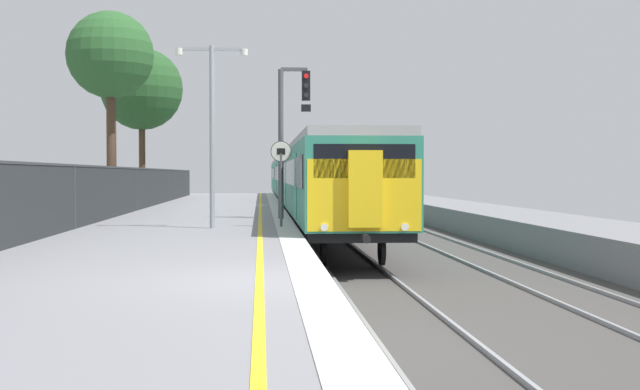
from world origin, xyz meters
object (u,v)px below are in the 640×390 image
signal_gantry (289,125)px  background_tree_centre (113,61)px  platform_lamp_mid (212,119)px  background_tree_right (112,57)px  commuter_train_at_platform (301,178)px  background_tree_left (143,91)px  speed_limit_sign (281,172)px

signal_gantry → background_tree_centre: background_tree_centre is taller
background_tree_centre → platform_lamp_mid: bearing=-71.2°
background_tree_right → background_tree_centre: bearing=99.3°
commuter_train_at_platform → background_tree_right: bearing=-115.0°
commuter_train_at_platform → background_tree_left: (-9.25, -0.93, 5.05)m
commuter_train_at_platform → platform_lamp_mid: platform_lamp_mid is taller
commuter_train_at_platform → signal_gantry: (-1.48, -22.35, 1.92)m
platform_lamp_mid → background_tree_centre: background_tree_centre is taller
commuter_train_at_platform → background_tree_centre: 15.54m
signal_gantry → background_tree_centre: 13.98m
signal_gantry → background_tree_centre: bearing=124.9°
signal_gantry → speed_limit_sign: bearing=-94.8°
background_tree_centre → background_tree_right: 6.40m
commuter_train_at_platform → background_tree_right: (-8.18, -17.54, 4.77)m
signal_gantry → background_tree_right: bearing=144.4°
speed_limit_sign → background_tree_centre: bearing=115.4°
commuter_train_at_platform → signal_gantry: signal_gantry is taller
signal_gantry → background_tree_right: (-6.71, 4.81, 2.85)m
background_tree_centre → background_tree_right: background_tree_centre is taller
signal_gantry → platform_lamp_mid: 5.37m
background_tree_centre → signal_gantry: bearing=-55.1°
signal_gantry → background_tree_left: (-7.77, 21.42, 3.13)m
signal_gantry → background_tree_left: background_tree_left is taller
speed_limit_sign → background_tree_left: 27.29m
commuter_train_at_platform → speed_limit_sign: (-1.85, -26.77, 0.31)m
speed_limit_sign → platform_lamp_mid: bearing=-167.5°
signal_gantry → commuter_train_at_platform: bearing=86.2°
commuter_train_at_platform → signal_gantry: 22.48m
commuter_train_at_platform → background_tree_centre: (-9.22, -11.26, 5.45)m
signal_gantry → background_tree_right: size_ratio=0.65×
speed_limit_sign → background_tree_centre: 17.93m
speed_limit_sign → platform_lamp_mid: size_ratio=0.48×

